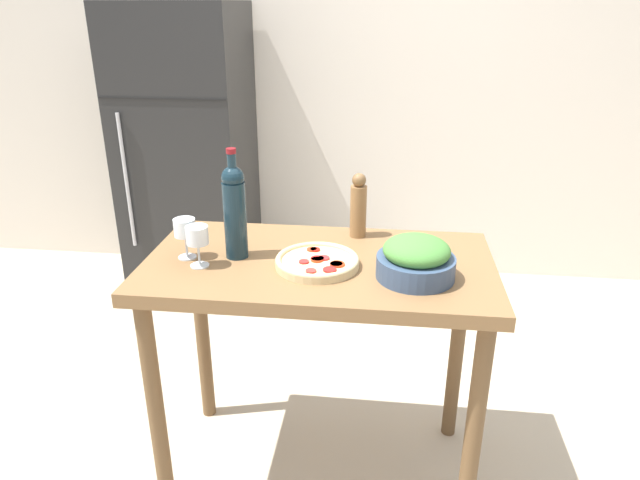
{
  "coord_description": "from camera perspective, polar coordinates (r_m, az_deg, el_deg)",
  "views": [
    {
      "loc": [
        0.21,
        -1.71,
        1.67
      ],
      "look_at": [
        0.0,
        0.03,
        0.94
      ],
      "focal_mm": 32.0,
      "sensor_mm": 36.0,
      "label": 1
    }
  ],
  "objects": [
    {
      "name": "ground_plane",
      "position": [
        2.4,
        -0.09,
        -21.56
      ],
      "size": [
        14.0,
        14.0,
        0.0
      ],
      "primitive_type": "plane",
      "color": "#BCAD93"
    },
    {
      "name": "homemade_pizza",
      "position": [
        1.84,
        -0.14,
        -2.18
      ],
      "size": [
        0.27,
        0.27,
        0.03
      ],
      "color": "#DBC189",
      "rests_on": "prep_counter"
    },
    {
      "name": "wine_glass_near",
      "position": [
        1.85,
        -12.16,
        0.25
      ],
      "size": [
        0.07,
        0.07,
        0.14
      ],
      "color": "silver",
      "rests_on": "prep_counter"
    },
    {
      "name": "wine_bottle",
      "position": [
        1.88,
        -8.56,
        3.02
      ],
      "size": [
        0.08,
        0.08,
        0.37
      ],
      "color": "#142833",
      "rests_on": "prep_counter"
    },
    {
      "name": "wine_glass_far",
      "position": [
        1.92,
        -13.37,
        1.05
      ],
      "size": [
        0.07,
        0.07,
        0.14
      ],
      "color": "silver",
      "rests_on": "prep_counter"
    },
    {
      "name": "pepper_mill",
      "position": [
        2.05,
        3.86,
        3.37
      ],
      "size": [
        0.06,
        0.06,
        0.24
      ],
      "color": "olive",
      "rests_on": "prep_counter"
    },
    {
      "name": "salad_bowl",
      "position": [
        1.78,
        9.58,
        -1.91
      ],
      "size": [
        0.24,
        0.24,
        0.13
      ],
      "color": "#384C6B",
      "rests_on": "prep_counter"
    },
    {
      "name": "wall_back",
      "position": [
        3.6,
        3.63,
        16.75
      ],
      "size": [
        6.4,
        0.08,
        2.6
      ],
      "color": "silver",
      "rests_on": "ground_plane"
    },
    {
      "name": "prep_counter",
      "position": [
        1.95,
        -0.11,
        -5.49
      ],
      "size": [
        1.15,
        0.62,
        0.88
      ],
      "color": "brown",
      "rests_on": "ground_plane"
    },
    {
      "name": "refrigerator",
      "position": [
        3.51,
        -13.03,
        8.42
      ],
      "size": [
        0.7,
        0.66,
        1.68
      ],
      "color": "black",
      "rests_on": "ground_plane"
    }
  ]
}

